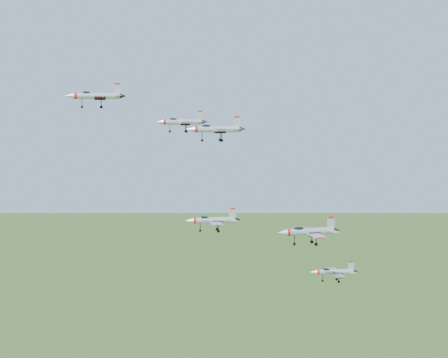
{
  "coord_description": "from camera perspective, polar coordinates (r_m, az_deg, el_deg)",
  "views": [
    {
      "loc": [
        8.44,
        -132.0,
        158.03
      ],
      "look_at": [
        6.91,
        -2.57,
        144.52
      ],
      "focal_mm": 50.0,
      "sensor_mm": 36.0,
      "label": 1
    }
  ],
  "objects": [
    {
      "name": "jet_trail",
      "position": [
        141.15,
        9.96,
        -8.34
      ],
      "size": [
        10.94,
        9.06,
        2.92
      ],
      "rotation": [
        0.0,
        0.0,
        0.08
      ],
      "color": "#B7BCC5"
    },
    {
      "name": "jet_right_low",
      "position": [
        119.02,
        7.7,
        -4.76
      ],
      "size": [
        12.47,
        10.53,
        3.36
      ],
      "rotation": [
        0.0,
        0.0,
        0.23
      ],
      "color": "#B7BCC5"
    },
    {
      "name": "jet_left_high",
      "position": [
        127.68,
        -3.95,
        5.25
      ],
      "size": [
        10.65,
        8.91,
        2.85
      ],
      "rotation": [
        0.0,
        0.0,
        0.17
      ],
      "color": "#B7BCC5"
    },
    {
      "name": "jet_right_high",
      "position": [
        116.62,
        -0.81,
        4.6
      ],
      "size": [
        11.35,
        9.49,
        3.04
      ],
      "rotation": [
        0.0,
        0.0,
        0.16
      ],
      "color": "#B7BCC5"
    },
    {
      "name": "jet_lead",
      "position": [
        144.66,
        -11.7,
        7.47
      ],
      "size": [
        13.62,
        11.46,
        3.66
      ],
      "rotation": [
        0.0,
        0.0,
        0.21
      ],
      "color": "#B7BCC5"
    },
    {
      "name": "jet_left_low",
      "position": [
        142.23,
        -1.07,
        -3.77
      ],
      "size": [
        12.91,
        10.79,
        3.45
      ],
      "rotation": [
        0.0,
        0.0,
        0.15
      ],
      "color": "#B7BCC5"
    }
  ]
}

